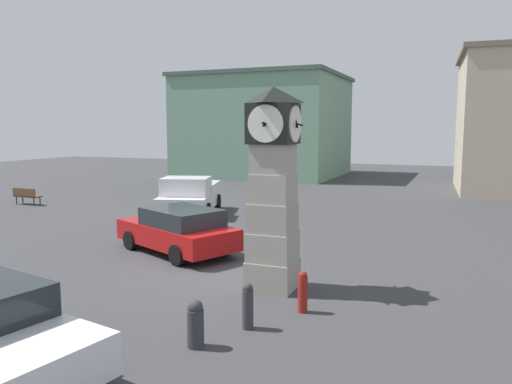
# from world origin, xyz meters

# --- Properties ---
(ground_plane) EXTENTS (88.91, 88.91, 0.00)m
(ground_plane) POSITION_xyz_m (0.00, 0.00, 0.00)
(ground_plane) COLOR #38383A
(clock_tower) EXTENTS (1.51, 1.51, 5.06)m
(clock_tower) POSITION_xyz_m (2.67, -1.50, 2.51)
(clock_tower) COLOR #9F998F
(clock_tower) RESTS_ON ground_plane
(bollard_near_tower) EXTENTS (0.21, 0.21, 0.94)m
(bollard_near_tower) POSITION_xyz_m (3.85, -2.85, 0.48)
(bollard_near_tower) COLOR maroon
(bollard_near_tower) RESTS_ON ground_plane
(bollard_mid_row) EXTENTS (0.23, 0.23, 0.96)m
(bollard_mid_row) POSITION_xyz_m (3.07, -4.14, 0.49)
(bollard_mid_row) COLOR #333338
(bollard_mid_row) RESTS_ON ground_plane
(bollard_far_row) EXTENTS (0.32, 0.32, 0.91)m
(bollard_far_row) POSITION_xyz_m (2.49, -5.29, 0.46)
(bollard_far_row) COLOR #333338
(bollard_far_row) RESTS_ON ground_plane
(car_silver_hatch) EXTENTS (4.83, 3.63, 1.49)m
(car_silver_hatch) POSITION_xyz_m (-1.43, 0.80, 0.77)
(car_silver_hatch) COLOR #A51111
(car_silver_hatch) RESTS_ON ground_plane
(pickup_truck) EXTENTS (3.51, 5.30, 1.85)m
(pickup_truck) POSITION_xyz_m (-4.60, 7.33, 0.93)
(pickup_truck) COLOR silver
(pickup_truck) RESTS_ON ground_plane
(bench) EXTENTS (1.62, 0.60, 0.90)m
(bench) POSITION_xyz_m (-14.23, 6.85, 0.52)
(bench) COLOR brown
(bench) RESTS_ON ground_plane
(warehouse_blue_far) EXTENTS (13.35, 11.88, 8.53)m
(warehouse_blue_far) POSITION_xyz_m (-8.51, 27.79, 4.27)
(warehouse_blue_far) COLOR gray
(warehouse_blue_far) RESTS_ON ground_plane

